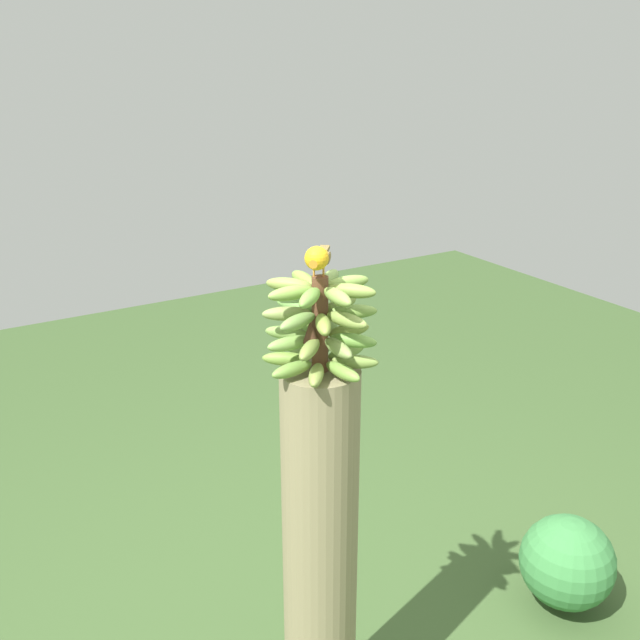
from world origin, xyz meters
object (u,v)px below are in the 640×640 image
(banana_bunch, at_px, (320,325))
(banana_tree, at_px, (320,567))
(perched_bird, at_px, (318,258))
(tropical_shrub, at_px, (567,562))

(banana_bunch, bearing_deg, banana_tree, -149.34)
(perched_bird, height_order, tropical_shrub, perched_bird)
(banana_tree, bearing_deg, banana_bunch, 30.66)
(banana_tree, bearing_deg, perched_bird, 42.86)
(banana_tree, bearing_deg, tropical_shrub, 178.23)
(perched_bird, bearing_deg, banana_tree, -137.14)
(tropical_shrub, bearing_deg, perched_bird, -1.15)
(banana_bunch, distance_m, perched_bird, 0.17)
(banana_tree, relative_size, banana_bunch, 4.11)
(perched_bird, distance_m, tropical_shrub, 1.62)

